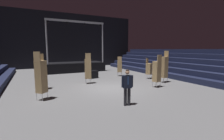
% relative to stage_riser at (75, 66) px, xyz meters
% --- Properties ---
extents(ground_plane, '(22.00, 30.00, 0.10)m').
position_rel_stage_riser_xyz_m(ground_plane, '(0.00, -9.72, -0.69)').
color(ground_plane, slate).
extents(arena_end_wall, '(22.00, 0.30, 8.00)m').
position_rel_stage_riser_xyz_m(arena_end_wall, '(0.00, 5.28, 3.36)').
color(arena_end_wall, black).
rests_on(arena_end_wall, ground_plane).
extents(bleacher_bank_right, '(4.50, 24.00, 2.70)m').
position_rel_stage_riser_xyz_m(bleacher_bank_right, '(8.75, -8.72, 0.71)').
color(bleacher_bank_right, '#191E38').
rests_on(bleacher_bank_right, ground_plane).
extents(stage_riser, '(6.87, 3.09, 5.86)m').
position_rel_stage_riser_xyz_m(stage_riser, '(0.00, 0.00, 0.00)').
color(stage_riser, black).
rests_on(stage_riser, ground_plane).
extents(man_with_tie, '(0.57, 0.33, 1.75)m').
position_rel_stage_riser_xyz_m(man_with_tie, '(-0.77, -13.17, 0.35)').
color(man_with_tie, black).
rests_on(man_with_tie, ground_plane).
extents(chair_stack_front_left, '(0.59, 0.59, 1.88)m').
position_rel_stage_riser_xyz_m(chair_stack_front_left, '(4.80, -8.07, 0.31)').
color(chair_stack_front_left, '#B2B5BA').
rests_on(chair_stack_front_left, ground_plane).
extents(chair_stack_front_right, '(0.49, 0.49, 2.31)m').
position_rel_stage_riser_xyz_m(chair_stack_front_right, '(3.08, -10.96, 0.52)').
color(chair_stack_front_right, '#B2B5BA').
rests_on(chair_stack_front_right, ground_plane).
extents(chair_stack_mid_left, '(0.61, 0.61, 1.96)m').
position_rel_stage_riser_xyz_m(chair_stack_mid_left, '(3.16, -5.56, 0.35)').
color(chair_stack_mid_left, '#B2B5BA').
rests_on(chair_stack_mid_left, ground_plane).
extents(chair_stack_mid_right, '(0.51, 0.51, 2.39)m').
position_rel_stage_riser_xyz_m(chair_stack_mid_right, '(-4.23, -7.95, 0.56)').
color(chair_stack_mid_right, '#B2B5BA').
rests_on(chair_stack_mid_right, ground_plane).
extents(chair_stack_mid_centre, '(0.51, 0.51, 2.39)m').
position_rel_stage_riser_xyz_m(chair_stack_mid_centre, '(-0.84, -7.58, 0.56)').
color(chair_stack_mid_centre, '#B2B5BA').
rests_on(chair_stack_mid_centre, ground_plane).
extents(chair_stack_rear_left, '(0.62, 0.62, 2.56)m').
position_rel_stage_riser_xyz_m(chair_stack_rear_left, '(-4.34, -10.41, 0.64)').
color(chair_stack_rear_left, '#B2B5BA').
rests_on(chair_stack_rear_left, ground_plane).
extents(chair_stack_rear_right, '(0.47, 0.47, 2.56)m').
position_rel_stage_riser_xyz_m(chair_stack_rear_right, '(4.77, -9.97, 0.64)').
color(chair_stack_rear_right, '#B2B5BA').
rests_on(chair_stack_rear_right, ground_plane).
extents(equipment_road_case, '(0.99, 0.75, 0.71)m').
position_rel_stage_riser_xyz_m(equipment_road_case, '(0.29, -5.52, -0.28)').
color(equipment_road_case, black).
rests_on(equipment_road_case, ground_plane).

